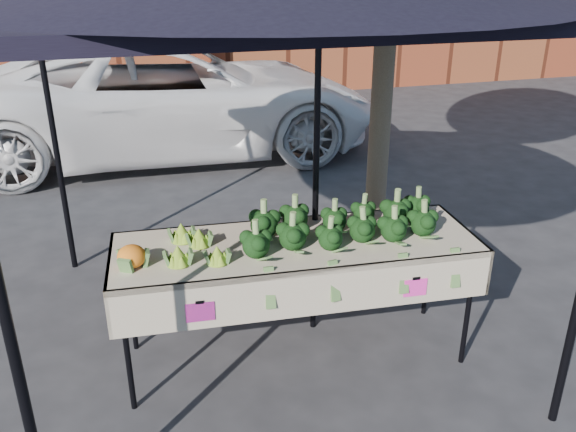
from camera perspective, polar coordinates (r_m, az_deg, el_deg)
The scene contains 6 objects.
ground at distance 4.33m, azimuth -2.36°, elevation -13.63°, with size 90.00×90.00×0.00m, color #242426.
table at distance 4.13m, azimuth 0.78°, elevation -8.08°, with size 2.45×0.97×0.90m.
canopy at distance 4.06m, azimuth -2.35°, elevation 5.63°, with size 3.16×3.16×2.74m, color black, non-canonical shape.
broccoli_heap at distance 3.99m, azimuth 5.19°, elevation -0.28°, with size 1.44×0.54×0.23m, color black.
romanesco_cluster at distance 3.79m, azimuth -9.01°, elevation -2.27°, with size 0.40×0.54×0.17m, color #8EBB26.
cauliflower_pair at distance 3.70m, azimuth -14.73°, elevation -3.62°, with size 0.17×0.17×0.16m, color orange.
Camera 1 is at (-0.80, -3.36, 2.62)m, focal length 37.20 mm.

